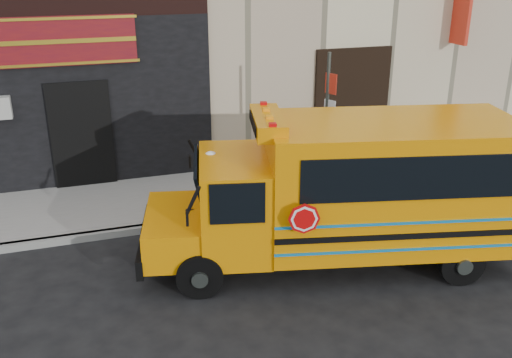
{
  "coord_description": "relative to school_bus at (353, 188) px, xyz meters",
  "views": [
    {
      "loc": [
        -3.22,
        -8.4,
        5.48
      ],
      "look_at": [
        0.07,
        1.85,
        1.22
      ],
      "focal_mm": 40.0,
      "sensor_mm": 36.0,
      "label": 1
    }
  ],
  "objects": [
    {
      "name": "ground",
      "position": [
        -1.4,
        -0.2,
        -1.51
      ],
      "size": [
        120.0,
        120.0,
        0.0
      ],
      "primitive_type": "plane",
      "color": "black",
      "rests_on": "ground"
    },
    {
      "name": "curb",
      "position": [
        -1.4,
        2.4,
        -1.43
      ],
      "size": [
        40.0,
        0.2,
        0.15
      ],
      "primitive_type": "cube",
      "color": "gray",
      "rests_on": "ground"
    },
    {
      "name": "sidewalk",
      "position": [
        -1.4,
        3.9,
        -1.43
      ],
      "size": [
        40.0,
        3.0,
        0.15
      ],
      "primitive_type": "cube",
      "color": "gray",
      "rests_on": "ground"
    },
    {
      "name": "school_bus",
      "position": [
        0.0,
        0.0,
        0.0
      ],
      "size": [
        7.2,
        3.58,
        2.92
      ],
      "color": "black",
      "rests_on": "ground"
    },
    {
      "name": "sign_pole",
      "position": [
        0.6,
        2.54,
        0.43
      ],
      "size": [
        0.15,
        0.29,
        3.54
      ],
      "color": "#3C433E",
      "rests_on": "ground"
    },
    {
      "name": "bicycle",
      "position": [
        -2.58,
        0.8,
        -0.93
      ],
      "size": [
        2.01,
        1.02,
        1.16
      ],
      "primitive_type": "imported",
      "rotation": [
        0.0,
        0.0,
        1.83
      ],
      "color": "black",
      "rests_on": "ground"
    },
    {
      "name": "cyclist",
      "position": [
        -2.45,
        0.85,
        -0.49
      ],
      "size": [
        0.59,
        0.8,
        2.03
      ],
      "primitive_type": "imported",
      "rotation": [
        0.0,
        0.0,
        1.72
      ],
      "color": "black",
      "rests_on": "ground"
    }
  ]
}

